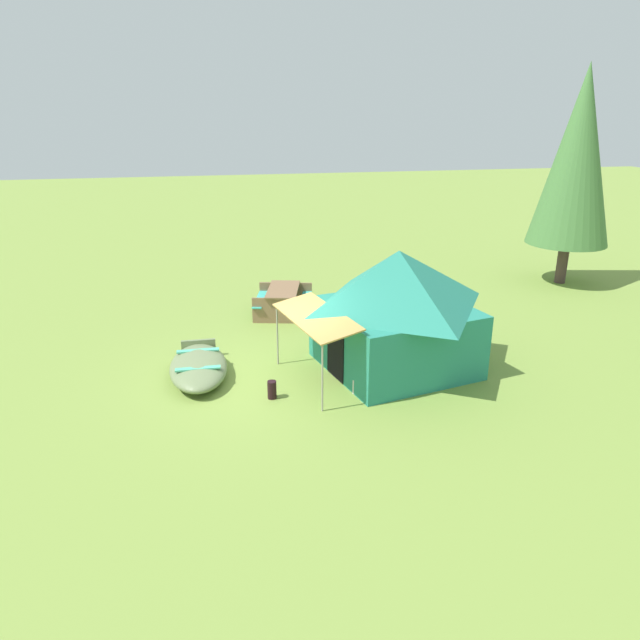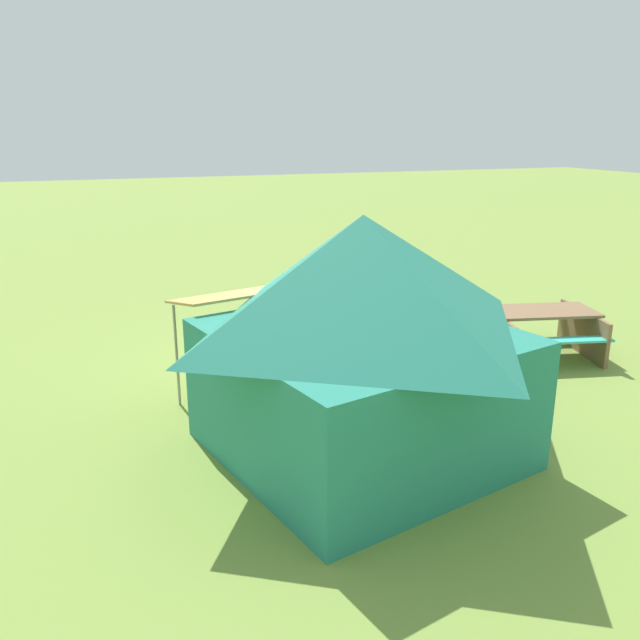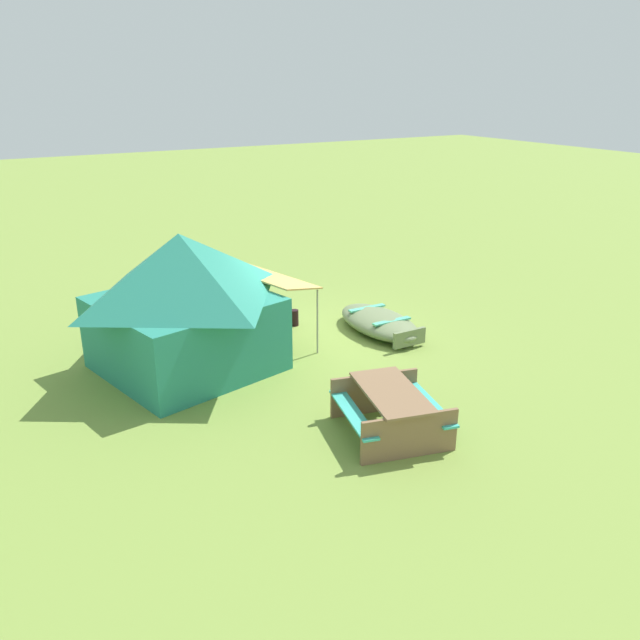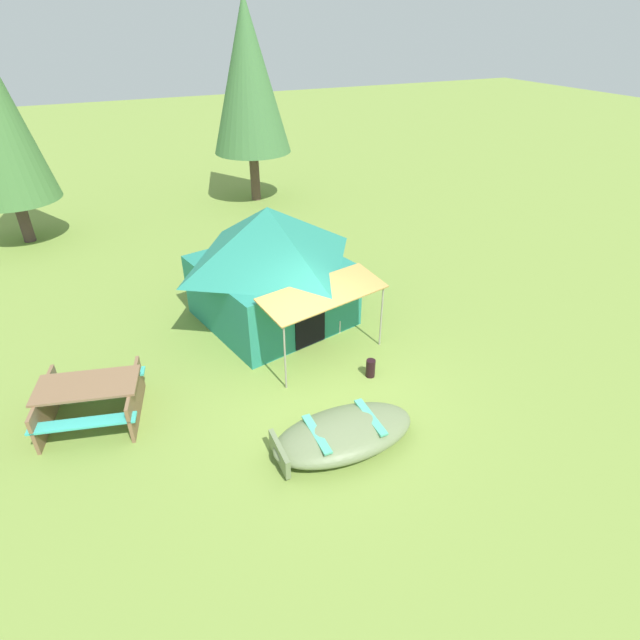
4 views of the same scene
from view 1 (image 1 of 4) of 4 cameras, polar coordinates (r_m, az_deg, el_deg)
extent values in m
plane|color=olive|center=(13.01, -5.06, -5.49)|extent=(80.00, 80.00, 0.00)
ellipsoid|color=#6C7C52|center=(13.14, -11.63, -4.48)|extent=(2.46, 1.26, 0.46)
ellipsoid|color=#252B1C|center=(13.12, -11.64, -4.33)|extent=(2.26, 1.11, 0.17)
cube|color=#4CB694|center=(12.62, -11.69, -4.60)|extent=(0.15, 0.94, 0.04)
cube|color=#4CB694|center=(13.51, -11.68, -2.90)|extent=(0.15, 0.94, 0.04)
cube|color=#6C7C52|center=(14.17, -11.62, -2.54)|extent=(0.09, 0.79, 0.35)
cube|color=#27826E|center=(13.29, 7.26, -1.62)|extent=(3.48, 3.51, 1.45)
pyramid|color=#27826E|center=(12.85, 7.52, 3.96)|extent=(3.76, 3.80, 1.24)
cube|color=black|center=(12.66, 1.51, -3.14)|extent=(0.75, 0.20, 1.16)
cube|color=#B88F48|center=(12.15, -0.44, 0.36)|extent=(2.75, 1.51, 0.19)
cylinder|color=gray|center=(11.29, 0.23, -5.69)|extent=(0.04, 0.04, 1.37)
cylinder|color=gray|center=(13.35, -4.13, -1.55)|extent=(0.04, 0.04, 1.37)
cube|color=#836143|center=(16.59, -3.59, 2.96)|extent=(1.83, 1.21, 0.04)
cube|color=#3CB8A9|center=(16.75, -5.74, 2.05)|extent=(1.69, 0.65, 0.04)
cube|color=#3CB8A9|center=(16.62, -1.38, 2.00)|extent=(1.69, 0.65, 0.04)
cube|color=#836143|center=(17.40, -3.31, 2.49)|extent=(0.43, 1.50, 0.71)
cube|color=#836143|center=(16.00, -3.82, 0.90)|extent=(0.43, 1.50, 0.71)
cube|color=silver|center=(12.31, 4.64, -6.25)|extent=(0.64, 0.68, 0.31)
cylinder|color=black|center=(12.03, -4.65, -6.72)|extent=(0.25, 0.25, 0.37)
cylinder|color=#4B3635|center=(21.21, 22.31, 5.10)|extent=(0.35, 0.35, 1.33)
cone|color=#46773C|center=(20.68, 23.58, 14.25)|extent=(2.55, 2.55, 5.49)
camera|label=2|loc=(13.65, 37.14, 7.43)|focal=36.28mm
camera|label=3|loc=(24.25, 7.42, 19.31)|focal=36.26mm
camera|label=4|loc=(15.95, -34.47, 18.89)|focal=28.49mm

